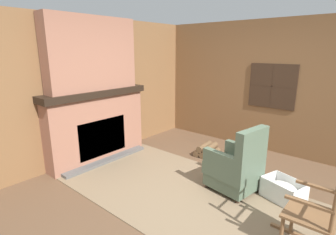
# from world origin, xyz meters

# --- Properties ---
(ground_plane) EXTENTS (14.00, 14.00, 0.00)m
(ground_plane) POSITION_xyz_m (0.00, 0.00, 0.00)
(ground_plane) COLOR brown
(wood_panel_wall_left) EXTENTS (0.06, 5.45, 2.51)m
(wood_panel_wall_left) POSITION_xyz_m (-2.46, 0.00, 1.25)
(wood_panel_wall_left) COLOR brown
(wood_panel_wall_left) RESTS_ON ground
(wood_panel_wall_back) EXTENTS (5.45, 0.09, 2.51)m
(wood_panel_wall_back) POSITION_xyz_m (-0.00, 2.45, 1.26)
(wood_panel_wall_back) COLOR brown
(wood_panel_wall_back) RESTS_ON ground
(fireplace_hearth) EXTENTS (0.53, 1.96, 1.28)m
(fireplace_hearth) POSITION_xyz_m (-2.25, 0.00, 0.63)
(fireplace_hearth) COLOR #93604C
(fireplace_hearth) RESTS_ON ground
(chimney_breast) EXTENTS (0.28, 1.63, 1.21)m
(chimney_breast) POSITION_xyz_m (-2.26, 0.00, 1.88)
(chimney_breast) COLOR #93604C
(chimney_breast) RESTS_ON fireplace_hearth
(area_rug) EXTENTS (3.68, 1.95, 0.01)m
(area_rug) POSITION_xyz_m (-0.35, 0.06, 0.01)
(area_rug) COLOR #7A664C
(area_rug) RESTS_ON ground
(armchair) EXTENTS (0.74, 0.68, 0.97)m
(armchair) POSITION_xyz_m (0.16, 0.57, 0.36)
(armchair) COLOR #516651
(armchair) RESTS_ON ground
(rocking_chair) EXTENTS (0.80, 0.45, 1.34)m
(rocking_chair) POSITION_xyz_m (1.28, -0.05, 0.44)
(rocking_chair) COLOR brown
(rocking_chair) RESTS_ON ground
(firewood_stack) EXTENTS (0.40, 0.47, 0.22)m
(firewood_stack) POSITION_xyz_m (-0.83, 1.43, 0.10)
(firewood_stack) COLOR brown
(firewood_stack) RESTS_ON ground
(laundry_basket) EXTENTS (0.58, 0.49, 0.29)m
(laundry_basket) POSITION_xyz_m (0.76, 0.78, 0.14)
(laundry_basket) COLOR white
(laundry_basket) RESTS_ON ground
(oil_lamp_vase) EXTENTS (0.12, 0.12, 0.26)m
(oil_lamp_vase) POSITION_xyz_m (-2.30, -0.49, 1.37)
(oil_lamp_vase) COLOR #B24C42
(oil_lamp_vase) RESTS_ON fireplace_hearth
(storage_case) EXTENTS (0.15, 0.23, 0.15)m
(storage_case) POSITION_xyz_m (-2.30, 0.41, 1.35)
(storage_case) COLOR brown
(storage_case) RESTS_ON fireplace_hearth
(decorative_plate_on_mantel) EXTENTS (0.07, 0.25, 0.25)m
(decorative_plate_on_mantel) POSITION_xyz_m (-2.32, 0.05, 1.40)
(decorative_plate_on_mantel) COLOR gold
(decorative_plate_on_mantel) RESTS_ON fireplace_hearth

